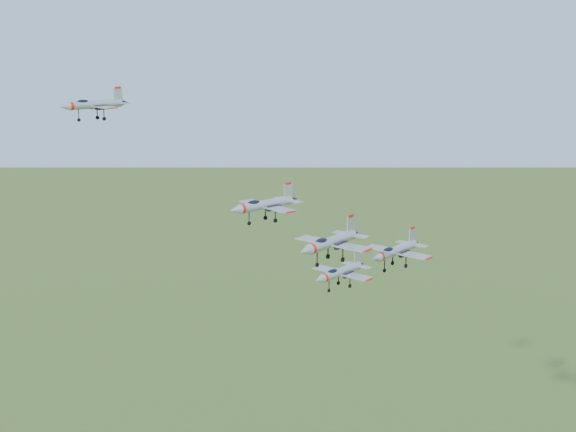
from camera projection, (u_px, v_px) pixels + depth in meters
jet_lead at (93, 104)px, 118.52m from camera, size 11.45×9.45×3.06m
jet_left_high at (264, 204)px, 122.40m from camera, size 13.47×11.11×3.60m
jet_right_high at (330, 242)px, 107.83m from camera, size 13.47×11.39×3.63m
jet_left_low at (340, 272)px, 136.62m from camera, size 13.71×11.52×3.68m
jet_right_low at (395, 251)px, 124.65m from camera, size 13.55×11.41×3.64m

